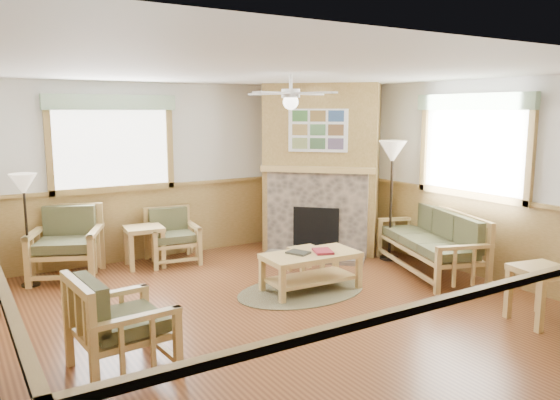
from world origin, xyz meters
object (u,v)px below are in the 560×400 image
end_table_chairs (144,246)px  floor_lamp_right (391,200)px  end_table_sofa (541,295)px  coffee_table (311,272)px  armchair_left (122,322)px  armchair_back_right (172,236)px  armchair_back_left (66,244)px  sofa (429,242)px  floor_lamp_left (27,230)px  footstool (306,260)px

end_table_chairs → floor_lamp_right: bearing=-25.5°
end_table_sofa → coffee_table: bearing=124.5°
armchair_left → armchair_back_right: bearing=-32.3°
armchair_back_left → end_table_sofa: armchair_back_left is taller
end_table_chairs → floor_lamp_right: 3.78m
sofa → floor_lamp_left: bearing=-95.9°
end_table_sofa → armchair_back_right: bearing=120.1°
armchair_back_left → end_table_sofa: 5.97m
floor_lamp_right → footstool: bearing=176.4°
armchair_back_right → footstool: armchair_back_right is taller
end_table_chairs → floor_lamp_left: floor_lamp_left is taller
floor_lamp_left → footstool: bearing=-22.4°
armchair_back_right → coffee_table: bearing=-57.9°
coffee_table → armchair_left: bearing=-158.4°
armchair_back_left → footstool: (2.94, -1.51, -0.31)m
sofa → armchair_left: armchair_left is taller
sofa → floor_lamp_left: 5.46m
armchair_back_right → armchair_left: size_ratio=0.91×
end_table_chairs → armchair_back_left: bearing=180.0°
coffee_table → floor_lamp_left: floor_lamp_left is taller
sofa → armchair_back_right: bearing=-110.2°
armchair_left → floor_lamp_left: size_ratio=0.59×
armchair_back_left → armchair_left: (-0.12, -3.10, -0.04)m
footstool → floor_lamp_left: (-3.43, 1.42, 0.57)m
armchair_back_left → armchair_left: size_ratio=1.10×
armchair_left → floor_lamp_right: (4.56, 1.50, 0.48)m
armchair_left → end_table_sofa: size_ratio=1.43×
armchair_back_right → floor_lamp_left: (-2.01, -0.10, 0.34)m
end_table_sofa → footstool: end_table_sofa is taller
end_table_chairs → end_table_sofa: end_table_sofa is taller
end_table_chairs → floor_lamp_left: size_ratio=0.40×
floor_lamp_right → sofa: bearing=-90.0°
end_table_chairs → footstool: (1.86, -1.51, -0.12)m
sofa → floor_lamp_left: size_ratio=1.29×
armchair_back_right → end_table_sofa: (2.54, -4.38, -0.10)m
floor_lamp_left → floor_lamp_right: 5.16m
sofa → floor_lamp_left: (-4.93, 2.31, 0.31)m
end_table_sofa → footstool: bearing=111.3°
end_table_sofa → footstool: 3.08m
sofa → footstool: sofa is taller
sofa → floor_lamp_right: size_ratio=1.04×
sofa → coffee_table: sofa is taller
end_table_chairs → armchair_back_right: bearing=0.0°
sofa → coffee_table: bearing=-77.4°
footstool → floor_lamp_right: (1.50, -0.10, 0.75)m
armchair_left → floor_lamp_right: size_ratio=0.48×
armchair_left → end_table_sofa: bearing=-111.4°
sofa → end_table_sofa: sofa is taller
end_table_sofa → end_table_chairs: bearing=124.2°
sofa → armchair_back_left: bearing=-99.2°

